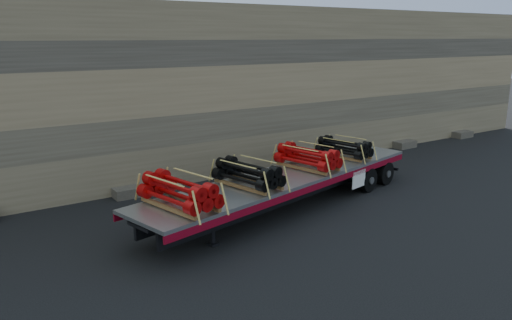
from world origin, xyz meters
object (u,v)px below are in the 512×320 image
Objects in this scene: trailer at (287,191)px; bundle_midfront at (248,175)px; bundle_midrear at (308,158)px; bundle_rear at (344,148)px; bundle_front at (179,193)px.

trailer is 5.43× the size of bundle_midfront.
bundle_midrear reaches higher than trailer.
bundle_front is at bearing -180.00° from bundle_rear.
bundle_front reaches higher than trailer.
bundle_front is 1.07× the size of bundle_midrear.
bundle_midrear is 2.29m from bundle_rear.
bundle_midrear is 1.10× the size of bundle_rear.
bundle_rear is (7.77, 1.80, -0.06)m from bundle_front.
bundle_midrear is at bearing 0.00° from bundle_midfront.
bundle_rear is (5.16, 1.20, -0.03)m from bundle_midfront.
bundle_midrear is at bearing -0.00° from trailer.
trailer is 5.38× the size of bundle_midrear.
trailer is 1.50m from bundle_midrear.
trailer is at bearing 0.00° from bundle_midfront.
trailer is 5.92× the size of bundle_rear.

